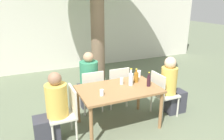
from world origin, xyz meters
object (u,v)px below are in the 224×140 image
Objects in this scene: patio_chair_0 at (67,110)px; drinking_glass_1 at (102,93)px; patio_chair_1 at (162,92)px; dining_table_front at (119,92)px; person_seated_2 at (88,83)px; wine_bottle_2 at (149,81)px; amber_bottle_0 at (136,77)px; person_seated_0 at (52,112)px; water_bottle_1 at (131,79)px; drinking_glass_2 at (122,81)px; person_seated_1 at (172,89)px; patio_chair_3 at (117,85)px; drinking_glass_0 at (139,74)px; patio_chair_2 at (92,89)px.

patio_chair_0 is 8.68× the size of drinking_glass_1.
patio_chair_1 is at bearing 7.13° from drinking_glass_1.
drinking_glass_1 is (-0.39, -0.17, 0.13)m from dining_table_front.
wine_bottle_2 is at bearing 128.47° from person_seated_2.
amber_bottle_0 is 0.99× the size of wine_bottle_2.
drinking_glass_1 is at bearing -159.48° from amber_bottle_0.
amber_bottle_0 is at bearing 95.76° from patio_chair_0.
person_seated_0 is 11.51× the size of drinking_glass_1.
drinking_glass_2 is at bearing 141.56° from water_bottle_1.
person_seated_2 reaches higher than water_bottle_1.
person_seated_1 is 0.97× the size of person_seated_2.
patio_chair_3 is (-0.66, 0.69, 0.00)m from patio_chair_1.
water_bottle_1 reaches higher than patio_chair_3.
amber_bottle_0 is 0.83× the size of water_bottle_1.
water_bottle_1 is 0.51m from drinking_glass_0.
wine_bottle_2 is at bearing 85.10° from patio_chair_0.
person_seated_1 is 9.45× the size of drinking_glass_0.
dining_table_front is at bearing 112.64° from patio_chair_2.
patio_chair_3 is at bearing 43.93° from patio_chair_1.
person_seated_1 is 0.73m from wine_bottle_2.
patio_chair_2 reaches higher than drinking_glass_1.
patio_chair_3 is 1.13m from person_seated_1.
water_bottle_1 is at bearing 87.61° from person_seated_1.
drinking_glass_0 is at bearing 25.14° from drinking_glass_2.
drinking_glass_2 is at bearing 118.40° from person_seated_2.
person_seated_1 is 0.98m from water_bottle_1.
water_bottle_1 is (-0.92, 0.04, 0.34)m from person_seated_1.
patio_chair_3 is at bearing 115.08° from person_seated_0.
person_seated_0 is 9.59× the size of drinking_glass_2.
patio_chair_3 is 0.64m from drinking_glass_2.
person_seated_2 is 9.98× the size of drinking_glass_2.
person_seated_1 is (0.90, -0.69, 0.03)m from patio_chair_3.
drinking_glass_1 is (-1.57, -0.17, 0.26)m from person_seated_1.
drinking_glass_0 is at bearing 103.57° from patio_chair_0.
dining_table_front is 5.34× the size of wine_bottle_2.
wine_bottle_2 is (0.54, -0.13, 0.19)m from dining_table_front.
drinking_glass_0 is at bearing 149.95° from person_seated_2.
patio_chair_1 is at bearing -50.46° from drinking_glass_0.
amber_bottle_0 is 0.32m from drinking_glass_0.
wine_bottle_2 is at bearing 2.42° from drinking_glass_1.
wine_bottle_2 is 2.09× the size of drinking_glass_0.
patio_chair_1 is 1.00× the size of patio_chair_2.
wine_bottle_2 is (1.73, -0.13, 0.32)m from person_seated_0.
person_seated_1 is 4.52× the size of wine_bottle_2.
person_seated_2 is (-0.29, 0.92, -0.10)m from dining_table_front.
wine_bottle_2 is (-0.41, -0.13, 0.34)m from patio_chair_1.
person_seated_2 is (0.90, 0.92, 0.03)m from person_seated_0.
drinking_glass_2 is (-0.30, 0.01, -0.04)m from amber_bottle_0.
dining_table_front is 0.44m from drinking_glass_1.
wine_bottle_2 is at bearing -30.90° from water_bottle_1.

